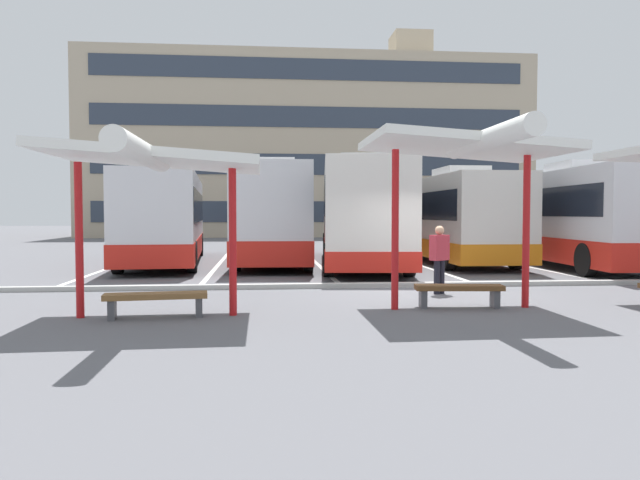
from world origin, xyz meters
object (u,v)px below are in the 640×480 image
bench_1 (459,291)px  coach_bus_2 (360,215)px  coach_bus_0 (165,219)px  coach_bus_4 (558,219)px  waiting_shelter_0 (153,161)px  bench_0 (156,299)px  coach_bus_3 (449,219)px  waiting_passenger_1 (439,255)px  waiting_shelter_1 (467,149)px  coach_bus_1 (274,216)px

bench_1 → coach_bus_2: bearing=91.8°
coach_bus_0 → coach_bus_4: 14.63m
waiting_shelter_0 → bench_0: bearing=90.0°
coach_bus_3 → coach_bus_4: (3.70, -1.40, 0.03)m
bench_0 → waiting_passenger_1: waiting_passenger_1 is taller
coach_bus_2 → waiting_shelter_0: (-5.46, -11.02, 0.96)m
bench_0 → coach_bus_0: bearing=98.1°
waiting_shelter_1 → coach_bus_3: bearing=73.8°
coach_bus_3 → coach_bus_0: bearing=178.9°
waiting_shelter_0 → coach_bus_4: bearing=39.4°
coach_bus_2 → waiting_passenger_1: bearing=-86.4°
bench_0 → waiting_shelter_1: (5.78, 0.27, 2.75)m
waiting_passenger_1 → waiting_shelter_1: bearing=-94.9°
coach_bus_1 → waiting_shelter_1: size_ratio=2.54×
bench_0 → waiting_passenger_1: 6.58m
coach_bus_2 → bench_1: coach_bus_2 is taller
waiting_shelter_1 → bench_1: 2.78m
coach_bus_2 → waiting_shelter_1: size_ratio=2.65×
coach_bus_4 → bench_0: coach_bus_4 is taller
coach_bus_3 → bench_0: size_ratio=5.64×
coach_bus_4 → bench_0: bearing=-140.9°
coach_bus_1 → waiting_shelter_1: 12.88m
coach_bus_4 → waiting_passenger_1: (-6.84, -7.76, -0.78)m
bench_1 → waiting_passenger_1: 2.11m
waiting_passenger_1 → bench_1: bearing=-95.8°
coach_bus_3 → waiting_passenger_1: 9.72m
coach_bus_0 → waiting_shelter_0: coach_bus_0 is taller
waiting_shelter_0 → bench_1: bearing=7.4°
bench_0 → bench_1: size_ratio=1.04×
waiting_shelter_0 → waiting_shelter_1: 5.80m
coach_bus_3 → coach_bus_2: bearing=-165.9°
coach_bus_3 → coach_bus_4: bearing=-20.8°
coach_bus_3 → bench_0: 15.00m
waiting_passenger_1 → waiting_shelter_0: bearing=-155.1°
coach_bus_1 → waiting_passenger_1: 10.63m
bench_1 → coach_bus_0: bearing=123.3°
waiting_shelter_1 → bench_1: bearing=90.0°
bench_0 → waiting_shelter_1: waiting_shelter_1 is taller
waiting_shelter_0 → bench_0: size_ratio=2.46×
coach_bus_2 → waiting_shelter_0: bearing=-116.4°
coach_bus_2 → coach_bus_3: bearing=14.1°
coach_bus_1 → coach_bus_3: (6.77, -0.79, -0.14)m
coach_bus_4 → coach_bus_3: bearing=159.2°
waiting_shelter_0 → coach_bus_1: bearing=79.5°
waiting_passenger_1 → coach_bus_3: bearing=71.1°
waiting_shelter_0 → waiting_shelter_1: waiting_shelter_1 is taller
coach_bus_1 → bench_0: (-2.36, -12.63, -1.45)m
coach_bus_4 → bench_0: 16.58m
coach_bus_3 → bench_1: 11.75m
coach_bus_3 → waiting_shelter_1: size_ratio=2.24×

